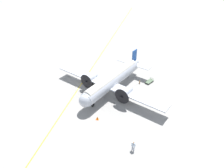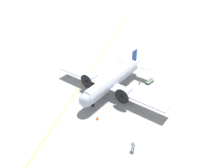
% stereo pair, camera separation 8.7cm
% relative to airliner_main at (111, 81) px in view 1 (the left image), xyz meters
% --- Properties ---
extents(ground_plane, '(300.00, 300.00, 0.00)m').
position_rel_airliner_main_xyz_m(ground_plane, '(-0.37, 0.15, -2.43)').
color(ground_plane, gray).
extents(apron_line_eastwest, '(120.00, 0.16, 0.01)m').
position_rel_airliner_main_xyz_m(apron_line_eastwest, '(-0.37, -6.34, -2.43)').
color(apron_line_eastwest, gold).
rests_on(apron_line_eastwest, ground_plane).
extents(apron_line_northsouth, '(0.16, 120.00, 0.01)m').
position_rel_airliner_main_xyz_m(apron_line_northsouth, '(-9.10, 0.15, -2.43)').
color(apron_line_northsouth, silver).
rests_on(apron_line_northsouth, ground_plane).
extents(airliner_main, '(16.97, 22.38, 5.50)m').
position_rel_airliner_main_xyz_m(airliner_main, '(0.00, 0.00, 0.00)').
color(airliner_main, '#ADB2BC').
rests_on(airliner_main, ground_plane).
extents(crew_foreground, '(0.27, 0.57, 1.70)m').
position_rel_airliner_main_xyz_m(crew_foreground, '(12.48, 6.33, -1.39)').
color(crew_foreground, navy).
rests_on(crew_foreground, ground_plane).
extents(suitcase_near_door, '(0.39, 0.19, 0.64)m').
position_rel_airliner_main_xyz_m(suitcase_near_door, '(-4.23, 4.86, -2.13)').
color(suitcase_near_door, brown).
rests_on(suitcase_near_door, ground_plane).
extents(baggage_cart, '(2.16, 1.75, 0.56)m').
position_rel_airliner_main_xyz_m(baggage_cart, '(-5.06, 6.72, -2.16)').
color(baggage_cart, '#4C6047').
rests_on(baggage_cart, ground_plane).
extents(traffic_cone, '(0.45, 0.45, 0.60)m').
position_rel_airliner_main_xyz_m(traffic_cone, '(7.83, -0.21, -2.15)').
color(traffic_cone, orange).
rests_on(traffic_cone, ground_plane).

